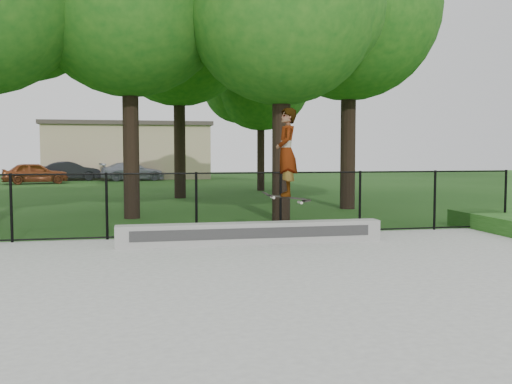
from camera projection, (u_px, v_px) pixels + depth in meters
ground at (242, 307)px, 7.40m from camera, size 100.00×100.00×0.00m
concrete_slab at (242, 305)px, 7.40m from camera, size 14.00×12.00×0.06m
grind_ledge at (252, 233)px, 12.19m from camera, size 5.71×0.40×0.45m
car_a at (35, 173)px, 36.29m from camera, size 4.27×2.56×1.37m
car_b at (70, 171)px, 40.28m from camera, size 3.96×2.13×1.36m
car_c at (133, 171)px, 40.45m from camera, size 4.35×2.51×1.29m
skater_airborne at (287, 154)px, 11.94m from camera, size 0.84×0.74×2.00m
chainlink_fence at (196, 204)px, 13.11m from camera, size 16.06×0.06×1.50m
tree_row at (205, 21)px, 20.25m from camera, size 17.56×18.36×10.61m
distant_building at (129, 150)px, 43.96m from camera, size 12.40×6.40×4.30m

